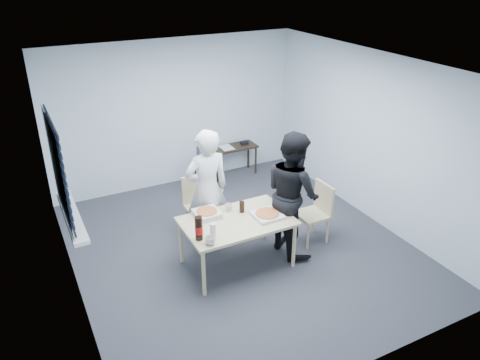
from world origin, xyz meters
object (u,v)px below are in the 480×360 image
chair_far (198,201)px  person_black (292,193)px  person_white (207,190)px  side_table (234,150)px  mug_a (210,241)px  dining_table (237,224)px  mug_b (229,207)px  backpack (206,157)px  stool (206,172)px  chair_right (317,209)px  soda_bottle (199,229)px

chair_far → person_black: size_ratio=0.50×
person_white → side_table: 2.47m
person_white → chair_far: bearing=-93.7°
person_white → mug_a: 1.06m
side_table → mug_a: mug_a is taller
chair_far → mug_a: 1.47m
dining_table → person_white: (-0.15, 0.63, 0.25)m
chair_far → mug_b: 0.80m
chair_far → person_white: size_ratio=0.50×
mug_a → person_white: bearing=68.4°
backpack → mug_b: 1.89m
chair_far → side_table: size_ratio=1.03×
dining_table → stool: size_ratio=2.79×
chair_right → soda_bottle: soda_bottle is taller
stool → chair_far: bearing=-118.6°
chair_far → mug_a: chair_far is taller
soda_bottle → mug_a: bearing=-63.8°
soda_bottle → side_table: bearing=56.3°
chair_far → stool: 1.25m
backpack → side_table: bearing=12.1°
stool → mug_a: (-1.01, -2.49, 0.34)m
dining_table → soda_bottle: 0.68m
chair_right → person_black: 0.60m
stool → mug_a: bearing=-112.1°
chair_far → person_white: bearing=-93.7°
mug_a → soda_bottle: (-0.08, 0.16, 0.10)m
backpack → mug_a: bearing=-132.6°
chair_far → backpack: (0.60, 1.08, 0.18)m
side_table → stool: bearing=-148.1°
person_black → side_table: person_black is taller
side_table → person_black: bearing=-98.9°
chair_right → mug_a: bearing=-168.3°
stool → mug_b: 1.93m
mug_b → chair_far: bearing=100.7°
dining_table → person_white: bearing=103.2°
dining_table → side_table: size_ratio=1.66×
person_white → stool: 1.70m
person_white → mug_b: (0.17, -0.34, -0.15)m
person_black → soda_bottle: bearing=97.8°
chair_far → chair_right: same height
chair_right → person_white: 1.63m
backpack → soda_bottle: (-1.09, -2.32, 0.15)m
person_white → soda_bottle: bearing=60.5°
soda_bottle → chair_far: bearing=68.3°
person_black → stool: bearing=10.1°
dining_table → person_black: size_ratio=0.81×
stool → person_white: bearing=-112.5°
backpack → person_black: bearing=-100.3°
side_table → mug_b: size_ratio=8.60×
soda_bottle → person_black: bearing=7.8°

